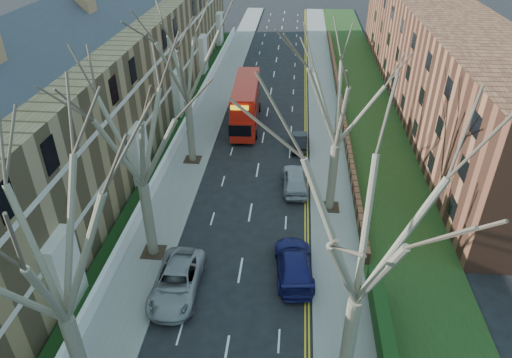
# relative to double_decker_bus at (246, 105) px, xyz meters

# --- Properties ---
(pavement_left) EXTENTS (3.00, 102.00, 0.12)m
(pavement_left) POSITION_rel_double_decker_bus_xyz_m (-4.08, 3.14, -1.99)
(pavement_left) COLOR slate
(pavement_left) RESTS_ON ground
(pavement_right) EXTENTS (3.00, 102.00, 0.12)m
(pavement_right) POSITION_rel_double_decker_bus_xyz_m (7.92, 3.14, -1.99)
(pavement_right) COLOR slate
(pavement_right) RESTS_ON ground
(terrace_left) EXTENTS (9.70, 78.00, 13.60)m
(terrace_left) POSITION_rel_double_decker_bus_xyz_m (-11.72, -4.86, 3.48)
(terrace_left) COLOR olive
(terrace_left) RESTS_ON ground
(flats_right) EXTENTS (13.97, 54.00, 10.00)m
(flats_right) POSITION_rel_double_decker_bus_xyz_m (19.39, 7.14, 2.93)
(flats_right) COLOR brown
(flats_right) RESTS_ON ground
(front_wall_left) EXTENTS (0.30, 78.00, 1.00)m
(front_wall_left) POSITION_rel_double_decker_bus_xyz_m (-5.73, -4.86, -1.43)
(front_wall_left) COLOR white
(front_wall_left) RESTS_ON ground
(grass_verge_right) EXTENTS (6.00, 102.00, 0.06)m
(grass_verge_right) POSITION_rel_double_decker_bus_xyz_m (12.42, 3.14, -1.90)
(grass_verge_right) COLOR #193513
(grass_verge_right) RESTS_ON ground
(tree_left_mid) EXTENTS (10.50, 10.50, 14.71)m
(tree_left_mid) POSITION_rel_double_decker_bus_xyz_m (-3.78, -29.86, 7.50)
(tree_left_mid) COLOR brown
(tree_left_mid) RESTS_ON ground
(tree_left_far) EXTENTS (10.15, 10.15, 14.22)m
(tree_left_far) POSITION_rel_double_decker_bus_xyz_m (-3.78, -19.86, 7.19)
(tree_left_far) COLOR brown
(tree_left_far) RESTS_ON ground
(tree_left_dist) EXTENTS (10.50, 10.50, 14.71)m
(tree_left_dist) POSITION_rel_double_decker_bus_xyz_m (-3.78, -7.86, 7.50)
(tree_left_dist) COLOR brown
(tree_left_dist) RESTS_ON ground
(tree_right_mid) EXTENTS (10.50, 10.50, 14.71)m
(tree_right_mid) POSITION_rel_double_decker_bus_xyz_m (7.62, -27.86, 7.50)
(tree_right_mid) COLOR brown
(tree_right_mid) RESTS_ON ground
(tree_right_far) EXTENTS (10.15, 10.15, 14.22)m
(tree_right_far) POSITION_rel_double_decker_bus_xyz_m (7.62, -13.86, 7.19)
(tree_right_far) COLOR brown
(tree_right_far) RESTS_ON ground
(double_decker_bus) EXTENTS (2.83, 10.02, 4.20)m
(double_decker_bus) POSITION_rel_double_decker_bus_xyz_m (0.00, 0.00, 0.00)
(double_decker_bus) COLOR #B6170D
(double_decker_bus) RESTS_ON ground
(car_left_far) EXTENTS (2.55, 5.53, 1.53)m
(car_left_far) POSITION_rel_double_decker_bus_xyz_m (-1.47, -22.94, -1.29)
(car_left_far) COLOR gray
(car_left_far) RESTS_ON ground
(car_right_near) EXTENTS (2.70, 5.53, 1.55)m
(car_right_near) POSITION_rel_double_decker_bus_xyz_m (5.16, -20.84, -1.28)
(car_right_near) COLOR navy
(car_right_near) RESTS_ON ground
(car_right_mid) EXTENTS (2.24, 4.82, 1.60)m
(car_right_mid) POSITION_rel_double_decker_bus_xyz_m (5.05, -11.39, -1.25)
(car_right_mid) COLOR #9899A0
(car_right_mid) RESTS_ON ground
(car_right_far) EXTENTS (1.42, 3.95, 1.29)m
(car_right_far) POSITION_rel_double_decker_bus_xyz_m (5.34, -4.53, -1.41)
(car_right_far) COLOR black
(car_right_far) RESTS_ON ground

